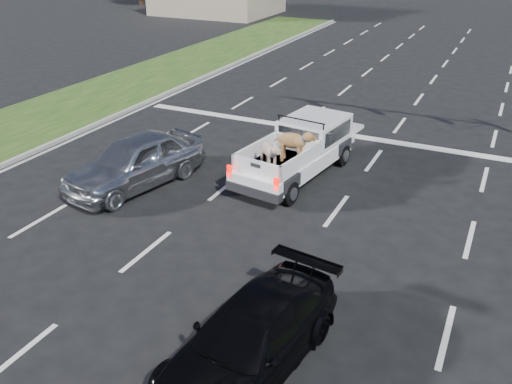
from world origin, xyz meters
The scene contains 7 objects.
ground centered at (0.00, 0.00, 0.00)m, with size 160.00×160.00×0.00m, color black.
road_markings centered at (0.00, 6.56, 0.01)m, with size 17.75×60.00×0.01m.
grass_median_left centered at (-11.50, 6.00, 0.05)m, with size 5.00×60.00×0.10m, color #1C3D12.
curb_left centered at (-9.05, 6.00, 0.07)m, with size 0.15×60.00×0.14m, color gray.
pickup_truck centered at (-0.11, 5.83, 0.86)m, with size 2.43×5.10×1.84m.
silver_sedan centered at (-4.25, 2.98, 0.78)m, with size 1.83×4.56×1.55m, color #A7A9AE.
black_coupe centered at (2.20, -2.32, 0.62)m, with size 1.75×4.30×1.25m, color black.
Camera 1 is at (5.48, -8.89, 7.06)m, focal length 38.00 mm.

